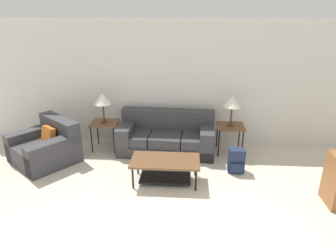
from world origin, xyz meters
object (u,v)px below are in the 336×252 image
couch (167,137)px  backpack (236,161)px  armchair (46,147)px  table_lamp_left (102,99)px  side_table_right (230,128)px  table_lamp_right (232,102)px  coffee_table (165,165)px  side_table_left (105,125)px

couch → backpack: bearing=-30.8°
armchair → table_lamp_left: (1.00, 0.62, 0.80)m
couch → side_table_right: (1.29, 0.02, 0.23)m
table_lamp_left → table_lamp_right: bearing=0.0°
side_table_right → backpack: side_table_right is taller
coffee_table → table_lamp_right: bearing=45.5°
side_table_left → side_table_right: 2.58m
armchair → backpack: size_ratio=3.33×
side_table_right → table_lamp_left: 2.64m
couch → table_lamp_left: size_ratio=3.19×
side_table_left → table_lamp_right: (2.58, 0.00, 0.56)m
couch → armchair: bearing=-165.4°
side_table_right → table_lamp_right: (0.00, 0.00, 0.56)m
table_lamp_left → coffee_table: bearing=-42.3°
armchair → side_table_left: (1.00, 0.62, 0.25)m
armchair → table_lamp_right: bearing=9.8°
table_lamp_right → coffee_table: bearing=-134.5°
couch → backpack: size_ratio=4.38×
table_lamp_right → side_table_right: bearing=-116.6°
side_table_left → backpack: side_table_left is taller
couch → table_lamp_left: table_lamp_left is taller
couch → side_table_left: bearing=179.1°
armchair → table_lamp_left: table_lamp_left is taller
table_lamp_left → backpack: size_ratio=1.37×
side_table_left → table_lamp_right: 2.64m
coffee_table → backpack: bearing=19.2°
table_lamp_left → couch: bearing=-0.9°
side_table_left → table_lamp_right: table_lamp_right is taller
armchair → coffee_table: size_ratio=1.31×
couch → table_lamp_left: 1.52m
side_table_left → coffee_table: bearing=-42.3°
side_table_right → coffee_table: bearing=-134.5°
coffee_table → side_table_right: side_table_right is taller
armchair → side_table_right: armchair is taller
coffee_table → side_table_right: size_ratio=1.95×
armchair → coffee_table: armchair is taller
armchair → side_table_right: bearing=9.8°
backpack → side_table_right: bearing=92.3°
couch → coffee_table: couch is taller
side_table_left → backpack: (2.61, -0.81, -0.31)m
side_table_left → side_table_right: same height
coffee_table → side_table_left: (-1.36, 1.24, 0.22)m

